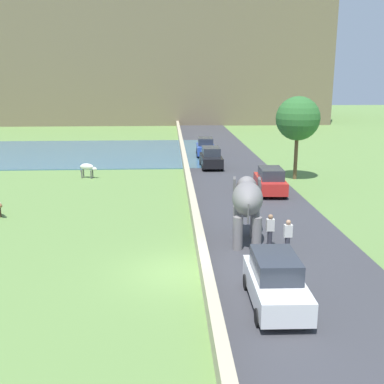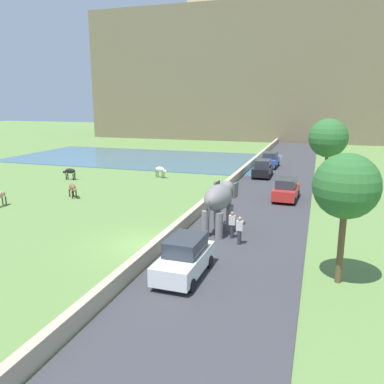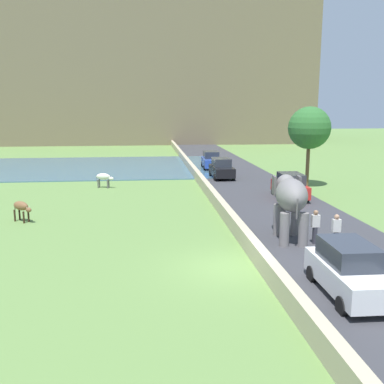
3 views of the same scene
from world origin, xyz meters
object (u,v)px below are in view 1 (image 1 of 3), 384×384
(elephant, at_px, (247,201))
(car_blue, at_px, (205,147))
(car_red, at_px, (270,181))
(car_white, at_px, (276,282))
(person_trailing, at_px, (288,236))
(car_black, at_px, (211,158))
(cow_white, at_px, (88,168))
(person_beside_elephant, at_px, (270,230))

(elephant, height_order, car_blue, elephant)
(car_red, xyz_separation_m, car_white, (-3.15, -15.53, 0.00))
(elephant, xyz_separation_m, person_trailing, (1.55, -1.68, -1.16))
(person_trailing, distance_m, car_blue, 26.46)
(car_black, distance_m, cow_white, 10.54)
(car_red, bearing_deg, car_blue, 101.48)
(person_beside_elephant, relative_size, car_blue, 0.40)
(person_beside_elephant, xyz_separation_m, person_trailing, (0.60, -0.86, 0.00))
(person_trailing, bearing_deg, person_beside_elephant, 124.75)
(elephant, bearing_deg, person_trailing, -47.27)
(person_trailing, bearing_deg, car_red, 81.83)
(car_blue, bearing_deg, person_beside_elephant, -87.81)
(car_white, bearing_deg, car_red, 78.55)
(car_red, distance_m, car_black, 9.76)
(car_red, relative_size, cow_white, 2.86)
(elephant, xyz_separation_m, car_blue, (-0.03, 24.74, -1.14))
(elephant, bearing_deg, car_red, 71.38)
(person_trailing, height_order, cow_white, person_trailing)
(person_beside_elephant, bearing_deg, elephant, 139.45)
(person_beside_elephant, bearing_deg, car_red, 77.84)
(car_red, bearing_deg, person_beside_elephant, -102.16)
(person_beside_elephant, height_order, person_trailing, same)
(car_red, xyz_separation_m, cow_white, (-13.06, 5.65, -0.06))
(person_trailing, distance_m, car_white, 4.86)
(person_beside_elephant, relative_size, car_black, 0.41)
(car_blue, bearing_deg, cow_white, -135.23)
(car_white, bearing_deg, car_black, 90.00)
(car_white, relative_size, car_black, 1.00)
(car_blue, distance_m, car_white, 31.02)
(car_white, bearing_deg, car_blue, 90.00)
(elephant, bearing_deg, cow_white, 123.70)
(person_beside_elephant, xyz_separation_m, car_white, (-0.98, -5.47, 0.03))
(person_beside_elephant, distance_m, person_trailing, 1.05)
(car_blue, bearing_deg, person_trailing, -86.59)
(person_trailing, bearing_deg, elephant, 132.73)
(elephant, xyz_separation_m, person_beside_elephant, (0.95, -0.81, -1.16))
(car_black, bearing_deg, person_trailing, -85.52)
(car_black, xyz_separation_m, cow_white, (-9.91, -3.58, -0.06))
(elephant, distance_m, person_trailing, 2.56)
(car_white, relative_size, cow_white, 2.83)
(car_red, relative_size, car_black, 1.01)
(car_blue, relative_size, car_black, 1.01)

